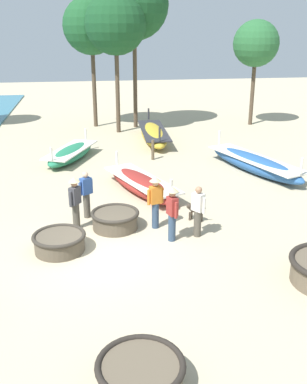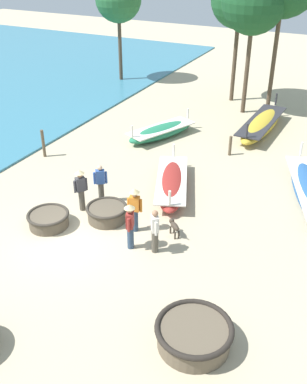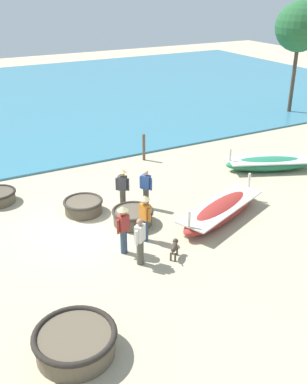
% 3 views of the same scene
% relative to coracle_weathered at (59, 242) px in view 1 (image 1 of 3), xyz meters
% --- Properties ---
extents(ground_plane, '(80.00, 80.00, 0.00)m').
position_rel_coracle_weathered_xyz_m(ground_plane, '(1.15, -0.39, -0.28)').
color(ground_plane, '#BCAD8C').
extents(coracle_weathered, '(1.49, 1.49, 0.52)m').
position_rel_coracle_weathered_xyz_m(coracle_weathered, '(0.00, 0.00, 0.00)').
color(coracle_weathered, brown).
rests_on(coracle_weathered, ground).
extents(coracle_tilted, '(1.50, 1.50, 0.56)m').
position_rel_coracle_weathered_xyz_m(coracle_tilted, '(1.63, 1.27, 0.02)').
color(coracle_tilted, brown).
rests_on(coracle_tilted, ground).
extents(coracle_nearest, '(1.58, 1.58, 0.55)m').
position_rel_coracle_weathered_xyz_m(coracle_nearest, '(1.63, -5.34, 0.02)').
color(coracle_nearest, brown).
rests_on(coracle_nearest, ground).
extents(long_boat_green_hull, '(3.03, 5.66, 1.28)m').
position_rel_coracle_weathered_xyz_m(long_boat_green_hull, '(7.91, 6.06, 0.08)').
color(long_boat_green_hull, '#285693').
rests_on(long_boat_green_hull, ground).
extents(long_boat_ochre_hull, '(2.73, 4.53, 1.12)m').
position_rel_coracle_weathered_xyz_m(long_boat_ochre_hull, '(2.82, 4.27, 0.04)').
color(long_boat_ochre_hull, maroon).
rests_on(long_boat_ochre_hull, ground).
extents(long_boat_white_hull, '(2.64, 4.15, 1.10)m').
position_rel_coracle_weathered_xyz_m(long_boat_white_hull, '(0.09, 8.97, 0.04)').
color(long_boat_white_hull, '#237551').
rests_on(long_boat_white_hull, ground).
extents(long_boat_blue_hull, '(1.45, 5.59, 1.31)m').
position_rel_coracle_weathered_xyz_m(long_boat_blue_hull, '(4.42, 12.01, 0.09)').
color(long_boat_blue_hull, gold).
rests_on(long_boat_blue_hull, ground).
extents(fisherman_standing_right, '(0.38, 0.45, 1.57)m').
position_rel_coracle_weathered_xyz_m(fisherman_standing_right, '(4.02, 0.36, 0.55)').
color(fisherman_standing_right, '#4C473D').
rests_on(fisherman_standing_right, ground).
extents(fisherman_by_coracle, '(0.45, 0.37, 1.57)m').
position_rel_coracle_weathered_xyz_m(fisherman_by_coracle, '(0.78, 2.25, 0.55)').
color(fisherman_by_coracle, '#4C473D').
rests_on(fisherman_by_coracle, ground).
extents(fisherman_crouching, '(0.52, 0.36, 1.67)m').
position_rel_coracle_weathered_xyz_m(fisherman_crouching, '(2.87, 1.12, 0.67)').
color(fisherman_crouching, '#2D425B').
rests_on(fisherman_crouching, ground).
extents(fisherman_hauling, '(0.36, 0.51, 1.67)m').
position_rel_coracle_weathered_xyz_m(fisherman_hauling, '(3.21, 0.18, 0.67)').
color(fisherman_hauling, '#2D425B').
rests_on(fisherman_hauling, ground).
extents(fisherman_standing_left, '(0.38, 0.45, 1.67)m').
position_rel_coracle_weathered_xyz_m(fisherman_standing_left, '(0.45, 1.43, 0.67)').
color(fisherman_standing_left, '#4C473D').
rests_on(fisherman_standing_left, ground).
extents(dog, '(0.56, 0.49, 0.55)m').
position_rel_coracle_weathered_xyz_m(dog, '(4.20, 1.47, 0.09)').
color(dog, '#3D3328').
rests_on(dog, ground).
extents(mooring_post_inland, '(0.14, 0.14, 0.94)m').
position_rel_coracle_weathered_xyz_m(mooring_post_inland, '(3.87, 8.51, 0.19)').
color(mooring_post_inland, brown).
rests_on(mooring_post_inland, ground).
extents(tree_leftmost, '(3.92, 3.92, 8.93)m').
position_rel_coracle_weathered_xyz_m(tree_leftmost, '(3.85, 15.68, 6.67)').
color(tree_leftmost, '#4C3D2D').
rests_on(tree_leftmost, ground).
extents(tree_rightmost, '(3.29, 3.29, 7.50)m').
position_rel_coracle_weathered_xyz_m(tree_rightmost, '(1.43, 16.23, 5.55)').
color(tree_rightmost, '#4C3D2D').
rests_on(tree_rightmost, ground).
extents(tree_center, '(3.36, 3.36, 7.65)m').
position_rel_coracle_weathered_xyz_m(tree_center, '(2.71, 14.44, 5.66)').
color(tree_center, '#4C3D2D').
rests_on(tree_center, ground).
extents(tree_tall_back, '(2.73, 2.73, 6.22)m').
position_rel_coracle_weathered_xyz_m(tree_tall_back, '(11.06, 15.35, 4.54)').
color(tree_tall_back, '#4C3D2D').
rests_on(tree_tall_back, ground).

